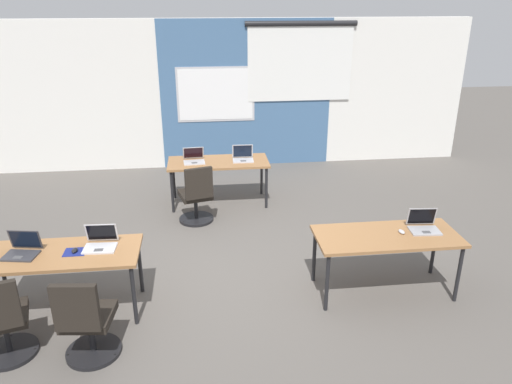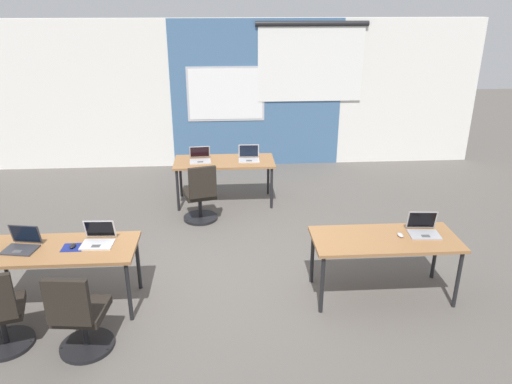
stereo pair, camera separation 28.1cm
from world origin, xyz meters
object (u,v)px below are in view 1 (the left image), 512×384
Objects in this scene: laptop_near_left_inner at (100,243)px; chair_near_left_inner at (87,325)px; desk_near_right at (387,240)px; laptop_far_right at (243,157)px; laptop_near_left_end at (22,250)px; desk_far_center at (218,165)px; mouse_near_right_end at (402,232)px; laptop_far_left at (194,159)px; chair_near_left_end at (3,325)px; mouse_near_left_inner at (75,250)px; desk_near_left at (62,258)px; chair_far_left at (197,199)px; laptop_near_right_end at (424,226)px.

laptop_near_left_inner is 0.37× the size of chair_near_left_inner.
desk_near_right is at bearing -159.65° from chair_near_left_inner.
laptop_far_right reaches higher than laptop_near_left_end.
laptop_far_right is (0.40, 0.01, 0.11)m from desk_far_center.
mouse_near_right_end is 3.28m from laptop_near_left_inner.
chair_near_left_end is at bearing -120.50° from laptop_far_left.
mouse_near_left_inner reaches higher than mouse_near_right_end.
desk_near_left is at bearing -179.66° from mouse_near_right_end.
laptop_near_left_end is 0.41× the size of chair_near_left_inner.
chair_near_left_end reaches higher than desk_far_center.
desk_near_left is 3.50m from desk_near_right.
laptop_near_left_end is at bearing 34.73° from chair_far_left.
laptop_far_left is at bearing -178.51° from laptop_far_right.
chair_near_left_end is (-4.34, -0.78, -0.39)m from laptop_near_right_end.
chair_near_left_inner reaches higher than desk_near_left.
desk_far_center is at bearing -137.48° from chair_near_left_end.
chair_near_left_inner is at bearing 157.52° from chair_near_left_end.
desk_near_right is 1.74× the size of chair_near_left_inner.
laptop_far_right is at bearing -4.11° from laptop_far_left.
chair_near_left_end is 1.18m from laptop_near_left_inner.
chair_far_left is (1.78, 2.79, 0.00)m from chair_near_left_end.
laptop_near_left_end is (-2.53, -2.79, -0.00)m from laptop_far_right.
mouse_near_left_inner is at bearing -143.51° from chair_near_left_end.
desk_near_left is 0.16m from mouse_near_left_inner.
chair_far_left is (-0.36, -0.71, -0.28)m from desk_far_center.
laptop_near_right_end is 3.36× the size of mouse_near_left_inner.
chair_near_left_inner is at bearing -73.54° from mouse_near_left_inner.
laptop_far_right reaches higher than chair_far_left.
mouse_near_right_end is 0.12× the size of chair_near_left_end.
chair_near_left_inner is at bearing -64.60° from desk_near_left.
laptop_far_left reaches higher than desk_near_right.
desk_near_right is 4.66× the size of laptop_near_left_inner.
mouse_near_left_inner is at bearing -119.83° from desk_far_center.
chair_near_left_end is (-3.89, -0.70, -0.28)m from desk_near_right.
chair_near_left_inner is (-3.30, -0.81, -0.36)m from mouse_near_right_end.
laptop_near_right_end is at bearing 1.10° from desk_near_left.
desk_near_right is 1.74× the size of chair_far_left.
laptop_far_right is 4.03m from chair_near_left_inner.
desk_far_center is 1.74× the size of chair_near_left_end.
desk_near_left is at bearing 178.67° from mouse_near_left_inner.
laptop_near_left_end is at bearing -40.64° from chair_near_left_inner.
mouse_near_right_end is 1.02× the size of mouse_near_left_inner.
chair_near_left_inner is (0.77, -0.09, 0.00)m from chair_near_left_end.
laptop_far_right reaches higher than laptop_near_right_end.
laptop_near_left_end reaches higher than desk_far_center.
mouse_near_right_end is 3.62m from laptop_far_left.
chair_far_left is at bearing -138.54° from chair_near_left_end.
laptop_far_right is 3.24m from laptop_near_left_inner.
chair_near_left_end is at bearing -124.21° from laptop_far_right.
chair_far_left reaches higher than mouse_near_left_inner.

